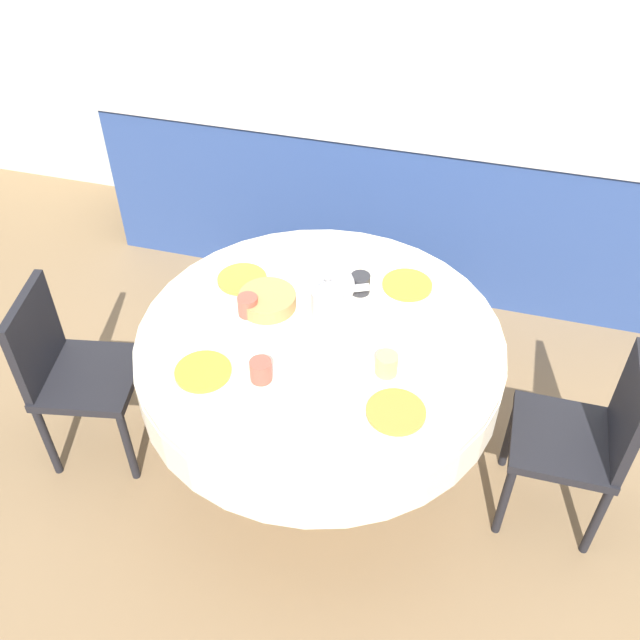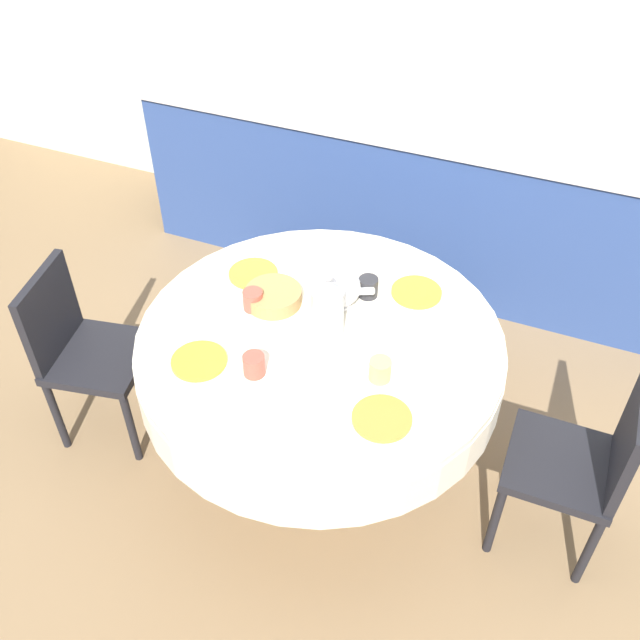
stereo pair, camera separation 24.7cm
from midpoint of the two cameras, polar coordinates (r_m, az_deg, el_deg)
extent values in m
plane|color=#8E704C|center=(3.31, 2.17, -10.90)|extent=(12.00, 12.00, 0.00)
cube|color=beige|center=(4.06, 12.94, 21.76)|extent=(7.00, 0.05, 2.60)
cube|color=#2D4784|center=(4.13, 10.13, 9.36)|extent=(3.20, 0.60, 0.91)
cube|color=beige|center=(3.90, 10.98, 15.23)|extent=(3.24, 0.64, 0.04)
cylinder|color=brown|center=(3.30, 2.18, -10.69)|extent=(0.44, 0.44, 0.04)
cylinder|color=brown|center=(3.09, 2.31, -7.61)|extent=(0.11, 0.11, 0.51)
cylinder|color=silver|center=(2.83, 2.50, -3.11)|extent=(1.44, 1.44, 0.18)
cylinder|color=silver|center=(2.76, 2.56, -1.57)|extent=(1.43, 1.43, 0.03)
cube|color=black|center=(2.93, 21.08, -10.81)|extent=(0.40, 0.40, 0.04)
cube|color=black|center=(2.80, 25.83, -8.89)|extent=(0.04, 0.38, 0.40)
cylinder|color=black|center=(2.98, 16.22, -15.24)|extent=(0.04, 0.04, 0.42)
cylinder|color=black|center=(3.20, 17.31, -10.18)|extent=(0.04, 0.04, 0.42)
cylinder|color=black|center=(3.03, 22.99, -16.79)|extent=(0.04, 0.04, 0.42)
cylinder|color=black|center=(3.24, 23.49, -11.66)|extent=(0.04, 0.04, 0.42)
cube|color=black|center=(3.22, -15.12, -2.97)|extent=(0.47, 0.47, 0.04)
cube|color=black|center=(3.16, -18.81, 0.38)|extent=(0.11, 0.38, 0.40)
cylinder|color=black|center=(3.43, -10.62, -4.11)|extent=(0.04, 0.04, 0.42)
cylinder|color=black|center=(3.22, -12.75, -8.52)|extent=(0.04, 0.04, 0.42)
cylinder|color=black|center=(3.56, -15.95, -3.18)|extent=(0.04, 0.04, 0.42)
cylinder|color=black|center=(3.36, -18.36, -7.34)|extent=(0.04, 0.04, 0.42)
cylinder|color=yellow|center=(2.66, -7.04, -3.39)|extent=(0.21, 0.21, 0.01)
cylinder|color=#CC4C3D|center=(2.58, -2.58, -3.73)|extent=(0.08, 0.08, 0.08)
cylinder|color=orange|center=(2.47, 7.86, -7.93)|extent=(0.21, 0.21, 0.01)
cylinder|color=#DBB766|center=(2.58, 7.57, -4.09)|extent=(0.08, 0.08, 0.08)
cylinder|color=orange|center=(3.03, -3.05, 3.64)|extent=(0.21, 0.21, 0.01)
cylinder|color=#CC4C3D|center=(2.84, -2.91, 1.50)|extent=(0.08, 0.08, 0.08)
cylinder|color=yellow|center=(2.98, 10.09, 2.12)|extent=(0.21, 0.21, 0.01)
cylinder|color=#28282D|center=(2.92, 6.31, 2.54)|extent=(0.08, 0.08, 0.08)
cylinder|color=#B2B2B7|center=(2.68, 3.26, 0.38)|extent=(0.12, 0.12, 0.22)
cone|color=#B2B2B7|center=(2.59, 3.37, 2.62)|extent=(0.11, 0.11, 0.05)
sphere|color=#B2B2B7|center=(2.56, 3.41, 3.38)|extent=(0.04, 0.04, 0.04)
cylinder|color=white|center=(2.88, 4.05, 1.21)|extent=(0.09, 0.09, 0.01)
sphere|color=white|center=(2.83, 4.14, 2.56)|extent=(0.16, 0.16, 0.16)
cylinder|color=white|center=(2.80, 6.00, 2.20)|extent=(0.09, 0.03, 0.06)
sphere|color=white|center=(2.77, 4.24, 4.15)|extent=(0.04, 0.04, 0.04)
cylinder|color=#AD844C|center=(2.87, -1.30, 1.80)|extent=(0.23, 0.23, 0.06)
camera|label=1|loc=(0.12, -87.37, 2.37)|focal=40.00mm
camera|label=2|loc=(0.12, 92.63, -2.37)|focal=40.00mm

